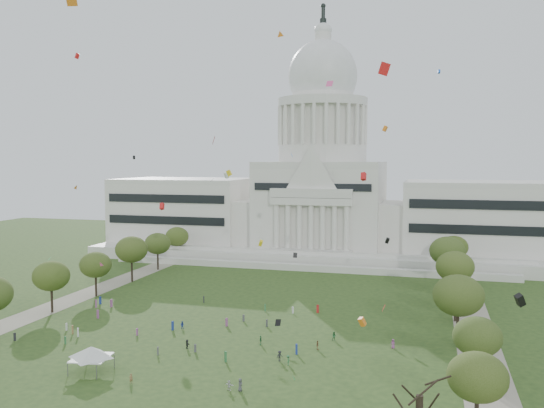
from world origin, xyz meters
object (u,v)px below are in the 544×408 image
object	(u,v)px
event_tent	(91,352)
person_0	(393,344)
capitol	(322,195)
big_bare_tree	(420,390)

from	to	relation	value
event_tent	person_0	distance (m)	54.06
capitol	person_0	size ratio (longest dim) A/B	91.14
capitol	person_0	bearing A→B (deg)	-72.17
event_tent	person_0	xyz separation A→B (m)	(47.45, 25.77, -2.59)
event_tent	person_0	bearing A→B (deg)	28.51
capitol	person_0	xyz separation A→B (m)	(32.51, -101.06, -21.42)
capitol	big_bare_tree	world-z (taller)	capitol
big_bare_tree	person_0	bearing A→B (deg)	97.72
event_tent	capitol	bearing A→B (deg)	83.28
event_tent	big_bare_tree	bearing A→B (deg)	-15.58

